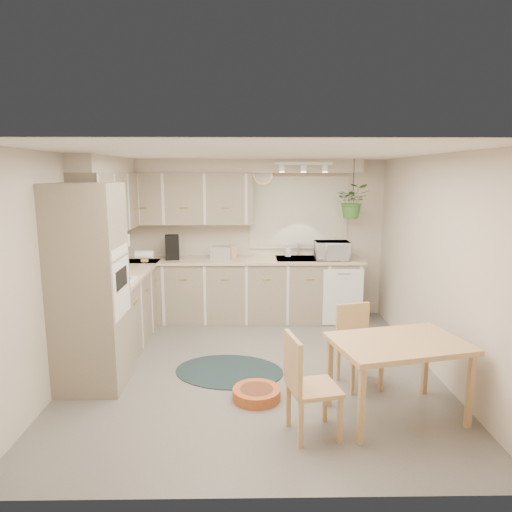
# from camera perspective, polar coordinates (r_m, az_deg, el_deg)

# --- Properties ---
(floor) EXTENTS (4.20, 4.20, 0.00)m
(floor) POSITION_cam_1_polar(r_m,az_deg,el_deg) (5.34, -0.19, -13.93)
(floor) COLOR #6A635D
(floor) RESTS_ON ground
(ceiling) EXTENTS (4.20, 4.20, 0.00)m
(ceiling) POSITION_cam_1_polar(r_m,az_deg,el_deg) (4.88, -0.20, 12.74)
(ceiling) COLOR silver
(ceiling) RESTS_ON wall_back
(wall_back) EXTENTS (4.00, 0.04, 2.40)m
(wall_back) POSITION_cam_1_polar(r_m,az_deg,el_deg) (7.04, -0.40, 2.18)
(wall_back) COLOR beige
(wall_back) RESTS_ON floor
(wall_front) EXTENTS (4.00, 0.04, 2.40)m
(wall_front) POSITION_cam_1_polar(r_m,az_deg,el_deg) (2.95, 0.29, -9.34)
(wall_front) COLOR beige
(wall_front) RESTS_ON floor
(wall_left) EXTENTS (0.04, 4.20, 2.40)m
(wall_left) POSITION_cam_1_polar(r_m,az_deg,el_deg) (5.34, -22.20, -1.19)
(wall_left) COLOR beige
(wall_left) RESTS_ON floor
(wall_right) EXTENTS (0.04, 4.20, 2.40)m
(wall_right) POSITION_cam_1_polar(r_m,az_deg,el_deg) (5.38, 21.62, -1.06)
(wall_right) COLOR beige
(wall_right) RESTS_ON floor
(base_cab_left) EXTENTS (0.60, 1.85, 0.90)m
(base_cab_left) POSITION_cam_1_polar(r_m,az_deg,el_deg) (6.23, -16.23, -6.38)
(base_cab_left) COLOR gray
(base_cab_left) RESTS_ON floor
(base_cab_back) EXTENTS (3.60, 0.60, 0.90)m
(base_cab_back) POSITION_cam_1_polar(r_m,az_deg,el_deg) (6.90, -2.03, -4.36)
(base_cab_back) COLOR gray
(base_cab_back) RESTS_ON floor
(counter_left) EXTENTS (0.64, 1.89, 0.04)m
(counter_left) POSITION_cam_1_polar(r_m,az_deg,el_deg) (6.11, -16.36, -2.16)
(counter_left) COLOR beige
(counter_left) RESTS_ON base_cab_left
(counter_back) EXTENTS (3.64, 0.64, 0.04)m
(counter_back) POSITION_cam_1_polar(r_m,az_deg,el_deg) (6.79, -2.06, -0.53)
(counter_back) COLOR beige
(counter_back) RESTS_ON base_cab_back
(oven_stack) EXTENTS (0.65, 0.65, 2.10)m
(oven_stack) POSITION_cam_1_polar(r_m,az_deg,el_deg) (4.91, -20.11, -3.78)
(oven_stack) COLOR gray
(oven_stack) RESTS_ON floor
(wall_oven_face) EXTENTS (0.02, 0.56, 0.58)m
(wall_oven_face) POSITION_cam_1_polar(r_m,az_deg,el_deg) (4.82, -16.51, -3.84)
(wall_oven_face) COLOR silver
(wall_oven_face) RESTS_ON oven_stack
(upper_cab_left) EXTENTS (0.35, 2.00, 0.75)m
(upper_cab_left) POSITION_cam_1_polar(r_m,az_deg,el_deg) (6.15, -17.70, 6.38)
(upper_cab_left) COLOR gray
(upper_cab_left) RESTS_ON wall_left
(upper_cab_back) EXTENTS (2.00, 0.35, 0.75)m
(upper_cab_back) POSITION_cam_1_polar(r_m,az_deg,el_deg) (6.87, -8.82, 7.10)
(upper_cab_back) COLOR gray
(upper_cab_back) RESTS_ON wall_back
(soffit_left) EXTENTS (0.30, 2.00, 0.20)m
(soffit_left) POSITION_cam_1_polar(r_m,az_deg,el_deg) (6.14, -18.17, 10.79)
(soffit_left) COLOR beige
(soffit_left) RESTS_ON wall_left
(soffit_back) EXTENTS (3.60, 0.30, 0.20)m
(soffit_back) POSITION_cam_1_polar(r_m,az_deg,el_deg) (6.83, -2.11, 11.18)
(soffit_back) COLOR beige
(soffit_back) RESTS_ON wall_back
(cooktop) EXTENTS (0.52, 0.58, 0.02)m
(cooktop) POSITION_cam_1_polar(r_m,az_deg,el_deg) (5.56, -17.83, -3.17)
(cooktop) COLOR silver
(cooktop) RESTS_ON counter_left
(range_hood) EXTENTS (0.40, 0.60, 0.14)m
(range_hood) POSITION_cam_1_polar(r_m,az_deg,el_deg) (5.49, -18.29, 1.47)
(range_hood) COLOR silver
(range_hood) RESTS_ON upper_cab_left
(window_blinds) EXTENTS (1.40, 0.02, 1.00)m
(window_blinds) POSITION_cam_1_polar(r_m,az_deg,el_deg) (7.01, 5.36, 5.39)
(window_blinds) COLOR silver
(window_blinds) RESTS_ON wall_back
(window_frame) EXTENTS (1.50, 0.02, 1.10)m
(window_frame) POSITION_cam_1_polar(r_m,az_deg,el_deg) (7.02, 5.35, 5.39)
(window_frame) COLOR beige
(window_frame) RESTS_ON wall_back
(sink) EXTENTS (0.70, 0.48, 0.10)m
(sink) POSITION_cam_1_polar(r_m,az_deg,el_deg) (6.84, 5.50, -0.66)
(sink) COLOR #B3B6BB
(sink) RESTS_ON counter_back
(dishwasher_front) EXTENTS (0.58, 0.02, 0.83)m
(dishwasher_front) POSITION_cam_1_polar(r_m,az_deg,el_deg) (6.74, 10.82, -5.10)
(dishwasher_front) COLOR silver
(dishwasher_front) RESTS_ON base_cab_back
(track_light_bar) EXTENTS (0.80, 0.04, 0.04)m
(track_light_bar) POSITION_cam_1_polar(r_m,az_deg,el_deg) (6.47, 5.97, 11.45)
(track_light_bar) COLOR silver
(track_light_bar) RESTS_ON ceiling
(wall_clock) EXTENTS (0.30, 0.03, 0.30)m
(wall_clock) POSITION_cam_1_polar(r_m,az_deg,el_deg) (6.95, 0.85, 10.18)
(wall_clock) COLOR gold
(wall_clock) RESTS_ON wall_back
(dining_table) EXTENTS (1.29, 1.01, 0.72)m
(dining_table) POSITION_cam_1_polar(r_m,az_deg,el_deg) (4.45, 17.20, -14.47)
(dining_table) COLOR tan
(dining_table) RESTS_ON floor
(chair_left) EXTENTS (0.49, 0.49, 0.89)m
(chair_left) POSITION_cam_1_polar(r_m,az_deg,el_deg) (4.00, 7.27, -15.72)
(chair_left) COLOR tan
(chair_left) RESTS_ON floor
(chair_back) EXTENTS (0.48, 0.48, 0.84)m
(chair_back) POSITION_cam_1_polar(r_m,az_deg,el_deg) (4.92, 12.87, -11.06)
(chair_back) COLOR tan
(chair_back) RESTS_ON floor
(braided_rug) EXTENTS (1.36, 1.12, 0.01)m
(braided_rug) POSITION_cam_1_polar(r_m,az_deg,el_deg) (5.29, -3.37, -14.16)
(braided_rug) COLOR black
(braided_rug) RESTS_ON floor
(pet_bed) EXTENTS (0.57, 0.57, 0.11)m
(pet_bed) POSITION_cam_1_polar(r_m,az_deg,el_deg) (4.68, 0.07, -16.85)
(pet_bed) COLOR #BA6B25
(pet_bed) RESTS_ON floor
(microwave) EXTENTS (0.50, 0.28, 0.33)m
(microwave) POSITION_cam_1_polar(r_m,az_deg,el_deg) (6.77, 9.48, 0.92)
(microwave) COLOR silver
(microwave) RESTS_ON counter_back
(soap_bottle) EXTENTS (0.10, 0.18, 0.08)m
(soap_bottle) POSITION_cam_1_polar(r_m,az_deg,el_deg) (6.96, 3.99, 0.22)
(soap_bottle) COLOR silver
(soap_bottle) RESTS_ON counter_back
(hanging_plant) EXTENTS (0.54, 0.58, 0.39)m
(hanging_plant) POSITION_cam_1_polar(r_m,az_deg,el_deg) (6.76, 11.99, 6.27)
(hanging_plant) COLOR #396F2C
(hanging_plant) RESTS_ON ceiling
(coffee_maker) EXTENTS (0.24, 0.28, 0.36)m
(coffee_maker) POSITION_cam_1_polar(r_m,az_deg,el_deg) (6.86, -10.44, 1.09)
(coffee_maker) COLOR black
(coffee_maker) RESTS_ON counter_back
(toaster) EXTENTS (0.34, 0.23, 0.19)m
(toaster) POSITION_cam_1_polar(r_m,az_deg,el_deg) (6.81, -4.32, 0.44)
(toaster) COLOR #B3B6BB
(toaster) RESTS_ON counter_back
(knife_block) EXTENTS (0.11, 0.11, 0.20)m
(knife_block) POSITION_cam_1_polar(r_m,az_deg,el_deg) (6.83, -2.89, 0.54)
(knife_block) COLOR tan
(knife_block) RESTS_ON counter_back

